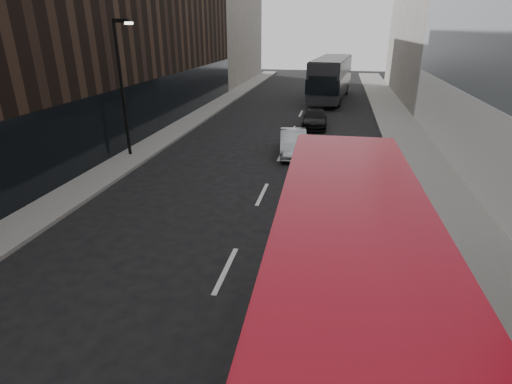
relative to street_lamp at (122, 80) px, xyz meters
The scene contains 10 objects.
sidewalk_right 17.69m from the street_lamp, 24.00° to the left, with size 3.00×80.00×0.15m, color slate.
sidewalk_left 8.12m from the street_lamp, 88.20° to the left, with size 2.00×80.00×0.15m, color slate.
building_left_mid 12.76m from the street_lamp, 105.29° to the left, with size 5.00×24.00×14.00m, color black.
building_left_far 34.24m from the street_lamp, 95.51° to the left, with size 5.00×20.00×13.00m, color #68625B.
street_lamp is the anchor object (origin of this frame).
red_bus 18.95m from the street_lamp, 52.33° to the right, with size 2.78×10.60×4.25m.
grey_bus 24.12m from the street_lamp, 64.35° to the left, with size 4.12×12.74×4.04m.
car_a 12.99m from the street_lamp, 16.35° to the right, with size 1.66×4.12×1.40m, color black.
car_b 9.77m from the street_lamp, 13.89° to the left, with size 1.46×4.20×1.38m, color #9B9DA4.
car_c 13.88m from the street_lamp, 44.00° to the left, with size 1.74×4.29×1.24m, color black.
Camera 1 is at (2.87, -1.78, 6.72)m, focal length 28.00 mm.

